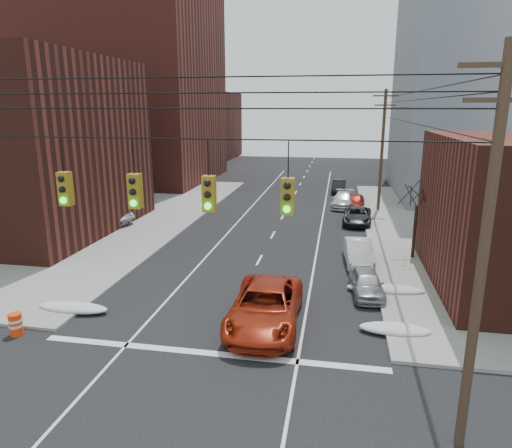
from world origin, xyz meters
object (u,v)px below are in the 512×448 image
at_px(red_pickup, 265,307).
at_px(parked_car_b, 359,252).
at_px(construction_barrel, 16,324).
at_px(lot_car_a, 80,218).
at_px(parked_car_a, 367,283).
at_px(lot_car_b, 102,213).
at_px(lot_car_d, 63,207).
at_px(parked_car_f, 339,186).
at_px(lot_car_c, 13,232).
at_px(parked_car_d, 343,200).
at_px(parked_car_e, 355,201).
at_px(parked_car_c, 357,216).

distance_m(red_pickup, parked_car_b, 10.22).
bearing_deg(construction_barrel, lot_car_a, 112.60).
xyz_separation_m(parked_car_a, lot_car_b, (-20.71, 11.09, 0.28)).
bearing_deg(lot_car_d, parked_car_f, -43.38).
distance_m(lot_car_a, lot_car_c, 5.00).
distance_m(red_pickup, lot_car_c, 21.93).
distance_m(parked_car_d, lot_car_d, 25.73).
bearing_deg(parked_car_e, parked_car_c, -83.86).
distance_m(lot_car_c, lot_car_d, 7.85).
height_order(parked_car_d, parked_car_f, parked_car_d).
distance_m(parked_car_a, parked_car_f, 29.52).
relative_size(parked_car_e, lot_car_a, 0.86).
distance_m(lot_car_a, lot_car_b, 1.99).
bearing_deg(lot_car_c, red_pickup, -116.10).
height_order(parked_car_c, lot_car_a, lot_car_a).
xyz_separation_m(parked_car_c, parked_car_d, (-1.14, 6.37, 0.04)).
xyz_separation_m(lot_car_a, lot_car_d, (-3.67, 3.54, -0.04)).
bearing_deg(red_pickup, parked_car_d, 81.26).
distance_m(parked_car_d, lot_car_c, 28.41).
relative_size(parked_car_c, lot_car_a, 1.04).
height_order(parked_car_b, lot_car_d, lot_car_d).
height_order(red_pickup, lot_car_c, red_pickup).
bearing_deg(parked_car_c, construction_barrel, -120.74).
bearing_deg(lot_car_c, parked_car_d, -55.56).
relative_size(red_pickup, parked_car_f, 1.50).
bearing_deg(parked_car_b, lot_car_b, 159.07).
bearing_deg(parked_car_f, parked_car_b, -85.87).
distance_m(parked_car_b, lot_car_d, 26.40).
height_order(parked_car_e, lot_car_c, lot_car_c).
height_order(parked_car_d, lot_car_b, lot_car_b).
height_order(parked_car_b, lot_car_c, same).
bearing_deg(lot_car_b, lot_car_a, 165.44).
xyz_separation_m(parked_car_d, construction_barrel, (-13.76, -28.52, -0.22)).
relative_size(parked_car_d, lot_car_a, 1.05).
xyz_separation_m(parked_car_b, construction_barrel, (-14.65, -12.01, -0.23)).
height_order(parked_car_f, lot_car_c, lot_car_c).
bearing_deg(lot_car_a, parked_car_b, -79.77).
relative_size(parked_car_a, parked_car_f, 0.89).
xyz_separation_m(parked_car_f, lot_car_b, (-19.11, -18.39, 0.22)).
relative_size(lot_car_b, lot_car_c, 1.25).
relative_size(parked_car_f, construction_barrel, 4.46).
relative_size(parked_car_a, lot_car_c, 0.85).
bearing_deg(lot_car_a, parked_car_d, -37.74).
distance_m(parked_car_c, parked_car_e, 6.11).
bearing_deg(parked_car_e, lot_car_c, -140.50).
xyz_separation_m(red_pickup, lot_car_b, (-16.11, 15.38, 0.04)).
xyz_separation_m(parked_car_e, lot_car_a, (-21.74, -11.82, 0.24)).
height_order(parked_car_e, lot_car_a, lot_car_a).
bearing_deg(lot_car_a, construction_barrel, -135.52).
height_order(parked_car_a, construction_barrel, parked_car_a).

